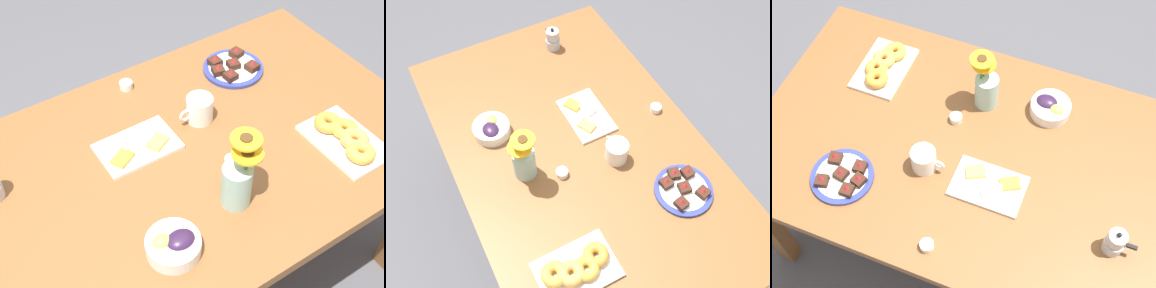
# 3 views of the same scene
# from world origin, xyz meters

# --- Properties ---
(ground_plane) EXTENTS (6.00, 6.00, 0.00)m
(ground_plane) POSITION_xyz_m (0.00, 0.00, 0.00)
(ground_plane) COLOR #4C4C51
(dining_table) EXTENTS (1.60, 1.00, 0.74)m
(dining_table) POSITION_xyz_m (0.00, 0.00, 0.65)
(dining_table) COLOR brown
(dining_table) RESTS_ON ground_plane
(coffee_mug) EXTENTS (0.13, 0.09, 0.09)m
(coffee_mug) POSITION_xyz_m (-0.11, -0.12, 0.79)
(coffee_mug) COLOR white
(coffee_mug) RESTS_ON dining_table
(grape_bowl) EXTENTS (0.16, 0.16, 0.07)m
(grape_bowl) POSITION_xyz_m (0.25, 0.28, 0.77)
(grape_bowl) COLOR white
(grape_bowl) RESTS_ON dining_table
(cheese_platter) EXTENTS (0.26, 0.17, 0.03)m
(cheese_platter) POSITION_xyz_m (0.14, -0.11, 0.75)
(cheese_platter) COLOR white
(cheese_platter) RESTS_ON dining_table
(croissant_platter) EXTENTS (0.19, 0.28, 0.05)m
(croissant_platter) POSITION_xyz_m (-0.45, 0.24, 0.76)
(croissant_platter) COLOR white
(croissant_platter) RESTS_ON dining_table
(jam_cup_honey) EXTENTS (0.05, 0.05, 0.03)m
(jam_cup_honey) POSITION_xyz_m (0.03, -0.40, 0.76)
(jam_cup_honey) COLOR white
(jam_cup_honey) RESTS_ON dining_table
(jam_cup_berry) EXTENTS (0.05, 0.05, 0.03)m
(jam_cup_berry) POSITION_xyz_m (-0.08, 0.11, 0.76)
(jam_cup_berry) COLOR white
(jam_cup_berry) RESTS_ON dining_table
(dessert_plate) EXTENTS (0.23, 0.23, 0.05)m
(dessert_plate) POSITION_xyz_m (-0.36, -0.27, 0.75)
(dessert_plate) COLOR navy
(dessert_plate) RESTS_ON dining_table
(flower_vase) EXTENTS (0.11, 0.11, 0.26)m
(flower_vase) POSITION_xyz_m (-0.01, 0.24, 0.83)
(flower_vase) COLOR #99C1B7
(flower_vase) RESTS_ON dining_table
(moka_pot) EXTENTS (0.11, 0.07, 0.12)m
(moka_pot) POSITION_xyz_m (0.60, -0.18, 0.79)
(moka_pot) COLOR #B7B7BC
(moka_pot) RESTS_ON dining_table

